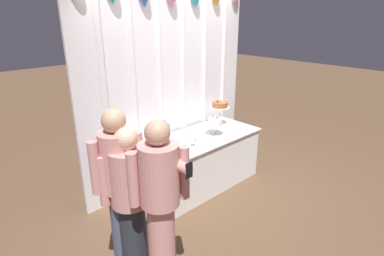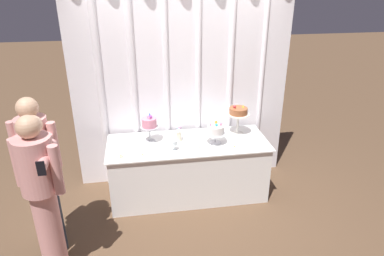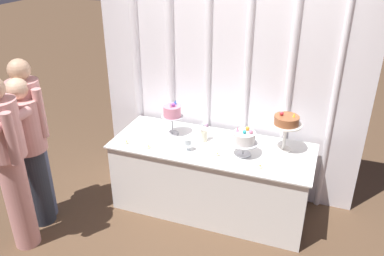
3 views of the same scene
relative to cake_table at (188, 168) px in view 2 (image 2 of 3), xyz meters
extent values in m
plane|color=brown|center=(0.00, -0.10, -0.37)|extent=(24.00, 24.00, 0.00)
cube|color=white|center=(0.00, 0.47, 1.05)|extent=(2.77, 0.04, 2.83)
cylinder|color=white|center=(-1.02, 0.45, 1.05)|extent=(0.09, 0.09, 2.83)
cylinder|color=white|center=(-0.61, 0.45, 1.05)|extent=(0.09, 0.09, 2.83)
cylinder|color=white|center=(-0.20, 0.45, 1.05)|extent=(0.07, 0.07, 2.83)
cylinder|color=white|center=(0.21, 0.45, 1.05)|extent=(0.07, 0.07, 2.83)
cylinder|color=white|center=(0.62, 0.45, 1.05)|extent=(0.07, 0.07, 2.83)
cylinder|color=white|center=(1.05, 0.45, 1.05)|extent=(0.06, 0.06, 2.83)
cube|color=white|center=(0.00, 0.00, -0.01)|extent=(1.91, 0.72, 0.73)
cube|color=white|center=(0.00, 0.00, 0.36)|extent=(1.96, 0.77, 0.01)
cylinder|color=#B2B2B7|center=(-0.46, 0.10, 0.38)|extent=(0.13, 0.13, 0.01)
cylinder|color=#B2B2B7|center=(-0.46, 0.10, 0.47)|extent=(0.02, 0.02, 0.18)
cylinder|color=#B2B2B7|center=(-0.46, 0.10, 0.57)|extent=(0.22, 0.22, 0.01)
cylinder|color=pink|center=(-0.46, 0.10, 0.63)|extent=(0.18, 0.18, 0.11)
sphere|color=purple|center=(-0.44, 0.09, 0.70)|extent=(0.04, 0.04, 0.04)
cone|color=blue|center=(-0.44, 0.15, 0.70)|extent=(0.03, 0.03, 0.05)
cone|color=pink|center=(-0.47, 0.09, 0.70)|extent=(0.03, 0.03, 0.04)
cone|color=pink|center=(-0.45, 0.06, 0.70)|extent=(0.03, 0.03, 0.04)
cylinder|color=silver|center=(0.33, -0.07, 0.38)|extent=(0.15, 0.15, 0.01)
cylinder|color=silver|center=(0.33, -0.07, 0.43)|extent=(0.02, 0.02, 0.11)
cylinder|color=silver|center=(0.33, -0.07, 0.49)|extent=(0.26, 0.26, 0.01)
cylinder|color=white|center=(0.33, -0.07, 0.55)|extent=(0.21, 0.21, 0.10)
sphere|color=pink|center=(0.39, -0.07, 0.62)|extent=(0.04, 0.04, 0.04)
sphere|color=orange|center=(0.34, -0.02, 0.62)|extent=(0.04, 0.04, 0.04)
cone|color=pink|center=(0.26, -0.07, 0.63)|extent=(0.03, 0.03, 0.05)
sphere|color=#2DB2B7|center=(0.33, -0.09, 0.62)|extent=(0.04, 0.04, 0.04)
cylinder|color=silver|center=(0.66, 0.15, 0.38)|extent=(0.15, 0.15, 0.01)
cylinder|color=silver|center=(0.66, 0.15, 0.51)|extent=(0.03, 0.03, 0.25)
cylinder|color=silver|center=(0.66, 0.15, 0.64)|extent=(0.29, 0.29, 0.01)
cylinder|color=#995633|center=(0.66, 0.15, 0.68)|extent=(0.23, 0.23, 0.08)
cone|color=yellow|center=(0.73, 0.16, 0.74)|extent=(0.03, 0.03, 0.04)
sphere|color=#DB333D|center=(0.61, 0.15, 0.74)|extent=(0.04, 0.04, 0.04)
cylinder|color=silver|center=(-0.19, -0.18, 0.37)|extent=(0.06, 0.06, 0.00)
cylinder|color=silver|center=(-0.19, -0.18, 0.41)|extent=(0.01, 0.01, 0.07)
cylinder|color=silver|center=(-0.19, -0.18, 0.47)|extent=(0.08, 0.08, 0.06)
cylinder|color=beige|center=(-0.10, 0.06, 0.43)|extent=(0.07, 0.07, 0.12)
sphere|color=white|center=(-0.10, 0.03, 0.54)|extent=(0.02, 0.02, 0.02)
sphere|color=white|center=(-0.12, 0.04, 0.50)|extent=(0.03, 0.03, 0.03)
sphere|color=#CC9EC6|center=(-0.09, 0.08, 0.54)|extent=(0.04, 0.04, 0.04)
sphere|color=silver|center=(-0.11, 0.10, 0.53)|extent=(0.03, 0.03, 0.03)
sphere|color=silver|center=(-0.12, 0.08, 0.54)|extent=(0.03, 0.03, 0.03)
sphere|color=#CC9EC6|center=(-0.08, 0.09, 0.52)|extent=(0.03, 0.03, 0.03)
cylinder|color=beige|center=(-0.80, -0.25, 0.38)|extent=(0.04, 0.04, 0.02)
sphere|color=#F9CC4C|center=(-0.80, -0.25, 0.40)|extent=(0.01, 0.01, 0.01)
cylinder|color=beige|center=(-0.56, -0.26, 0.38)|extent=(0.05, 0.05, 0.01)
sphere|color=#F9CC4C|center=(-0.56, -0.26, 0.39)|extent=(0.01, 0.01, 0.01)
cylinder|color=beige|center=(0.11, -0.17, 0.38)|extent=(0.04, 0.04, 0.02)
sphere|color=#F9CC4C|center=(0.11, -0.17, 0.40)|extent=(0.01, 0.01, 0.01)
cylinder|color=beige|center=(0.52, -0.24, 0.38)|extent=(0.05, 0.05, 0.02)
sphere|color=#F9CC4C|center=(0.52, -0.24, 0.39)|extent=(0.01, 0.01, 0.01)
cylinder|color=#4C5675|center=(-1.55, -0.68, 0.09)|extent=(0.24, 0.24, 0.93)
cylinder|color=#D6938E|center=(-1.55, -0.68, 0.81)|extent=(0.34, 0.34, 0.52)
sphere|color=tan|center=(-1.55, -0.68, 1.17)|extent=(0.20, 0.20, 0.20)
cube|color=#232328|center=(-1.55, -0.81, 0.84)|extent=(0.04, 0.02, 0.33)
cylinder|color=#D6938E|center=(-1.73, -0.64, 0.80)|extent=(0.08, 0.08, 0.46)
cylinder|color=#D6938E|center=(-1.36, -0.72, 0.80)|extent=(0.08, 0.08, 0.46)
cylinder|color=#282D38|center=(-1.51, -0.78, 0.04)|extent=(0.32, 0.32, 0.82)
cylinder|color=#D6938E|center=(-1.51, -0.78, 0.69)|extent=(0.44, 0.44, 0.50)
sphere|color=beige|center=(-1.51, -0.78, 1.04)|extent=(0.19, 0.19, 0.19)
cylinder|color=#D6938E|center=(-1.68, -0.68, 0.68)|extent=(0.08, 0.08, 0.44)
cylinder|color=#D6938E|center=(-1.33, -1.10, 0.90)|extent=(0.08, 0.44, 0.08)
cube|color=black|center=(-1.33, -1.32, 0.90)|extent=(0.06, 0.01, 0.12)
cylinder|color=#D6938E|center=(-1.43, -1.10, 0.10)|extent=(0.30, 0.30, 0.93)
cylinder|color=#D6938E|center=(-1.43, -1.10, 0.81)|extent=(0.42, 0.42, 0.50)
sphere|color=tan|center=(-1.43, -1.10, 1.16)|extent=(0.19, 0.19, 0.19)
cube|color=#664C84|center=(-1.43, -1.23, 0.84)|extent=(0.04, 0.02, 0.32)
cylinder|color=#D6938E|center=(-1.61, -1.00, 0.80)|extent=(0.08, 0.08, 0.44)
cylinder|color=#D6938E|center=(-1.26, -1.19, 0.80)|extent=(0.08, 0.08, 0.44)
camera|label=1|loc=(-2.70, -2.79, 1.98)|focal=29.44mm
camera|label=2|loc=(-0.56, -3.76, 2.27)|focal=32.49mm
camera|label=3|loc=(0.98, -3.22, 2.23)|focal=36.90mm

